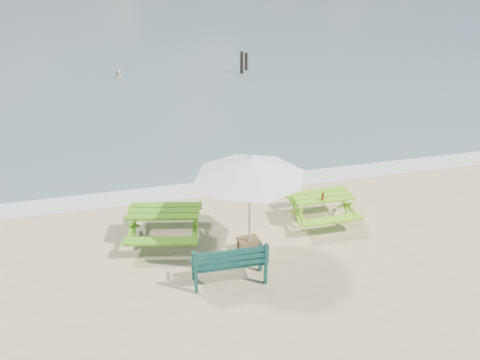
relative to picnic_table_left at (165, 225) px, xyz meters
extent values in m
cube|color=silver|center=(1.61, 2.25, -0.37)|extent=(22.00, 0.90, 0.01)
cube|color=#539817|center=(0.00, 0.00, 0.38)|extent=(1.77, 1.11, 0.05)
cube|color=#539817|center=(0.17, 0.75, 0.07)|extent=(1.66, 0.64, 0.05)
cube|color=#539817|center=(-0.17, -0.75, 0.07)|extent=(1.66, 0.64, 0.05)
cube|color=#539817|center=(0.00, 0.00, -0.03)|extent=(1.70, 1.24, 0.70)
cube|color=#75BB1C|center=(3.87, -0.07, 0.31)|extent=(1.49, 0.72, 0.05)
cube|color=#75BB1C|center=(3.88, 0.62, 0.03)|extent=(1.49, 0.28, 0.05)
cube|color=#75BB1C|center=(3.86, -0.77, 0.03)|extent=(1.49, 0.28, 0.05)
cube|color=#75BB1C|center=(3.87, -0.07, -0.06)|extent=(1.40, 0.86, 0.63)
cube|color=#0E3A35|center=(1.11, -1.87, 0.10)|extent=(1.54, 0.52, 0.04)
cube|color=#0E3A35|center=(1.10, -2.11, 0.36)|extent=(1.53, 0.10, 0.39)
cube|color=#0E3A35|center=(1.11, -1.87, -0.14)|extent=(1.44, 0.58, 0.48)
cube|color=brown|center=(1.77, -1.00, -0.09)|extent=(0.53, 0.53, 0.05)
cube|color=brown|center=(1.77, -1.00, -0.24)|extent=(0.47, 0.47, 0.27)
cylinder|color=silver|center=(1.77, -1.00, 0.76)|extent=(0.05, 0.05, 2.28)
cone|color=white|center=(1.77, -1.00, 1.76)|extent=(2.67, 2.67, 0.43)
cylinder|color=brown|center=(3.78, -0.31, 0.41)|extent=(0.06, 0.06, 0.15)
cylinder|color=brown|center=(3.78, -0.31, 0.55)|extent=(0.03, 0.03, 0.07)
cylinder|color=#AB2A13|center=(3.78, -0.31, 0.41)|extent=(0.06, 0.06, 0.06)
imported|color=tan|center=(-0.88, 15.60, -0.76)|extent=(0.68, 0.57, 1.58)
cylinder|color=black|center=(5.54, 14.84, 0.10)|extent=(0.19, 0.19, 1.36)
cylinder|color=black|center=(5.94, 15.44, 0.00)|extent=(0.17, 0.17, 1.15)
camera|label=1|loc=(-0.50, -9.39, 5.87)|focal=35.00mm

